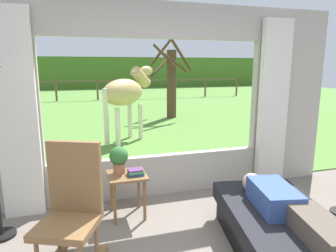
{
  "coord_description": "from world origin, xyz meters",
  "views": [
    {
      "loc": [
        -1.03,
        -1.59,
        1.76
      ],
      "look_at": [
        0.0,
        1.8,
        1.05
      ],
      "focal_mm": 32.19,
      "sensor_mm": 36.0,
      "label": 1
    }
  ],
  "objects_px": {
    "rocking_chair": "(72,209)",
    "potted_plant": "(119,158)",
    "recliner_sofa": "(281,235)",
    "pasture_tree": "(171,80)",
    "book_stack": "(136,172)",
    "reclining_person": "(287,207)",
    "horse": "(126,93)",
    "side_table": "(127,182)"
  },
  "relations": [
    {
      "from": "book_stack",
      "to": "pasture_tree",
      "type": "distance_m",
      "value": 6.9
    },
    {
      "from": "reclining_person",
      "to": "potted_plant",
      "type": "distance_m",
      "value": 1.86
    },
    {
      "from": "rocking_chair",
      "to": "book_stack",
      "type": "xyz_separation_m",
      "value": [
        0.7,
        0.71,
        0.01
      ]
    },
    {
      "from": "rocking_chair",
      "to": "potted_plant",
      "type": "distance_m",
      "value": 0.99
    },
    {
      "from": "pasture_tree",
      "to": "reclining_person",
      "type": "bearing_deg",
      "value": -99.56
    },
    {
      "from": "reclining_person",
      "to": "recliner_sofa",
      "type": "bearing_deg",
      "value": 101.82
    },
    {
      "from": "potted_plant",
      "to": "book_stack",
      "type": "height_order",
      "value": "potted_plant"
    },
    {
      "from": "rocking_chair",
      "to": "horse",
      "type": "bearing_deg",
      "value": 98.71
    },
    {
      "from": "potted_plant",
      "to": "reclining_person",
      "type": "bearing_deg",
      "value": -44.56
    },
    {
      "from": "potted_plant",
      "to": "horse",
      "type": "height_order",
      "value": "horse"
    },
    {
      "from": "potted_plant",
      "to": "pasture_tree",
      "type": "xyz_separation_m",
      "value": [
        2.6,
        6.3,
        0.59
      ]
    },
    {
      "from": "reclining_person",
      "to": "pasture_tree",
      "type": "relative_size",
      "value": 0.54
    },
    {
      "from": "horse",
      "to": "potted_plant",
      "type": "bearing_deg",
      "value": -53.05
    },
    {
      "from": "side_table",
      "to": "pasture_tree",
      "type": "xyz_separation_m",
      "value": [
        2.52,
        6.36,
        0.87
      ]
    },
    {
      "from": "recliner_sofa",
      "to": "book_stack",
      "type": "distance_m",
      "value": 1.65
    },
    {
      "from": "recliner_sofa",
      "to": "pasture_tree",
      "type": "distance_m",
      "value": 7.73
    },
    {
      "from": "reclining_person",
      "to": "horse",
      "type": "height_order",
      "value": "horse"
    },
    {
      "from": "potted_plant",
      "to": "recliner_sofa",
      "type": "bearing_deg",
      "value": -43.46
    },
    {
      "from": "potted_plant",
      "to": "book_stack",
      "type": "bearing_deg",
      "value": -34.05
    },
    {
      "from": "book_stack",
      "to": "horse",
      "type": "xyz_separation_m",
      "value": [
        0.47,
        3.59,
        0.6
      ]
    },
    {
      "from": "side_table",
      "to": "pasture_tree",
      "type": "height_order",
      "value": "pasture_tree"
    },
    {
      "from": "book_stack",
      "to": "recliner_sofa",
      "type": "bearing_deg",
      "value": -44.67
    },
    {
      "from": "recliner_sofa",
      "to": "rocking_chair",
      "type": "relative_size",
      "value": 1.65
    },
    {
      "from": "reclining_person",
      "to": "horse",
      "type": "xyz_separation_m",
      "value": [
        -0.68,
        4.77,
        0.63
      ]
    },
    {
      "from": "recliner_sofa",
      "to": "potted_plant",
      "type": "distance_m",
      "value": 1.89
    },
    {
      "from": "reclining_person",
      "to": "pasture_tree",
      "type": "distance_m",
      "value": 7.74
    },
    {
      "from": "recliner_sofa",
      "to": "rocking_chair",
      "type": "xyz_separation_m",
      "value": [
        -1.85,
        0.42,
        0.33
      ]
    },
    {
      "from": "side_table",
      "to": "pasture_tree",
      "type": "bearing_deg",
      "value": 68.35
    },
    {
      "from": "book_stack",
      "to": "horse",
      "type": "height_order",
      "value": "horse"
    },
    {
      "from": "rocking_chair",
      "to": "book_stack",
      "type": "relative_size",
      "value": 5.94
    },
    {
      "from": "potted_plant",
      "to": "pasture_tree",
      "type": "distance_m",
      "value": 6.84
    },
    {
      "from": "reclining_person",
      "to": "pasture_tree",
      "type": "bearing_deg",
      "value": 92.25
    },
    {
      "from": "side_table",
      "to": "horse",
      "type": "xyz_separation_m",
      "value": [
        0.56,
        3.53,
        0.73
      ]
    },
    {
      "from": "reclining_person",
      "to": "book_stack",
      "type": "bearing_deg",
      "value": 145.94
    },
    {
      "from": "side_table",
      "to": "potted_plant",
      "type": "distance_m",
      "value": 0.29
    },
    {
      "from": "recliner_sofa",
      "to": "horse",
      "type": "distance_m",
      "value": 4.86
    },
    {
      "from": "recliner_sofa",
      "to": "potted_plant",
      "type": "xyz_separation_m",
      "value": [
        -1.32,
        1.25,
        0.48
      ]
    },
    {
      "from": "side_table",
      "to": "horse",
      "type": "distance_m",
      "value": 3.65
    },
    {
      "from": "recliner_sofa",
      "to": "potted_plant",
      "type": "height_order",
      "value": "potted_plant"
    },
    {
      "from": "pasture_tree",
      "to": "side_table",
      "type": "bearing_deg",
      "value": -111.65
    },
    {
      "from": "reclining_person",
      "to": "potted_plant",
      "type": "relative_size",
      "value": 4.47
    },
    {
      "from": "rocking_chair",
      "to": "pasture_tree",
      "type": "xyz_separation_m",
      "value": [
        3.13,
        7.13,
        0.75
      ]
    }
  ]
}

